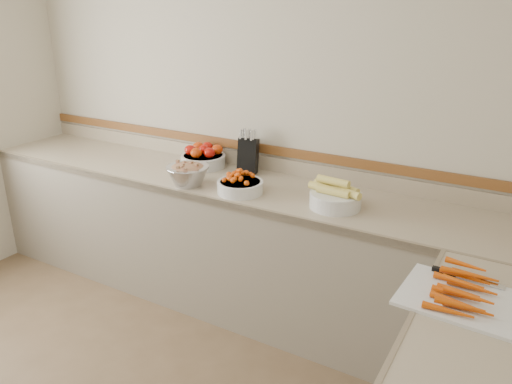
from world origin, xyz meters
The scene contains 8 objects.
back_wall centered at (0.00, 2.00, 1.30)m, with size 4.00×4.00×0.00m, color #BCB29B.
counter_back centered at (0.00, 1.68, 0.45)m, with size 4.00×0.65×1.08m.
knife_block centered at (-0.02, 1.88, 1.02)m, with size 0.17×0.18×0.31m.
tomato_bowl centered at (-0.36, 1.84, 0.97)m, with size 0.31×0.31×0.15m.
cherry_tomato_bowl centered at (0.14, 1.52, 0.95)m, with size 0.28×0.28×0.14m.
corn_bowl centered at (0.72, 1.59, 0.96)m, with size 0.32×0.29×0.17m.
rhubarb_bowl centered at (-0.22, 1.47, 0.98)m, with size 0.27×0.27×0.15m.
cutting_board centered at (1.50, 0.96, 0.92)m, with size 0.48×0.41×0.07m.
Camera 1 is at (1.65, -0.88, 1.97)m, focal length 35.00 mm.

